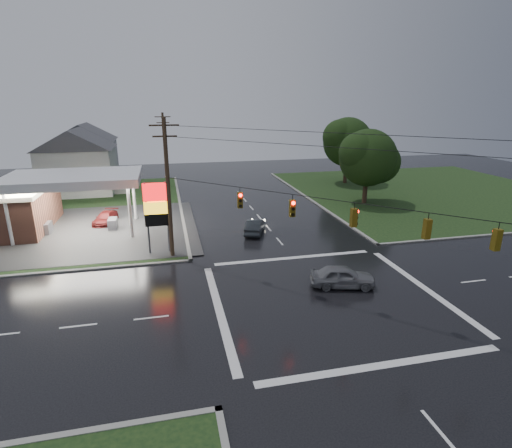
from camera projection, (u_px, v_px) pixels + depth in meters
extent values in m
plane|color=black|center=(327.00, 298.00, 25.69)|extent=(120.00, 120.00, 0.00)
cube|color=black|center=(17.00, 214.00, 44.33)|extent=(36.00, 36.00, 0.08)
cube|color=black|center=(429.00, 191.00, 55.41)|extent=(36.00, 36.00, 0.08)
cube|color=#2D2D2D|center=(58.00, 232.00, 38.15)|extent=(26.00, 18.00, 0.02)
cylinder|color=silver|center=(8.00, 219.00, 34.00)|extent=(0.30, 0.30, 5.00)
cylinder|color=silver|center=(130.00, 212.00, 36.13)|extent=(0.30, 0.30, 5.00)
cylinder|color=silver|center=(29.00, 202.00, 39.58)|extent=(0.30, 0.30, 5.00)
cylinder|color=silver|center=(134.00, 197.00, 41.72)|extent=(0.30, 0.30, 5.00)
cube|color=silver|center=(74.00, 179.00, 37.05)|extent=(12.00, 8.00, 0.80)
cube|color=white|center=(74.00, 183.00, 37.18)|extent=(11.40, 7.40, 0.04)
cube|color=#59595E|center=(46.00, 228.00, 37.80)|extent=(0.80, 1.60, 1.10)
cube|color=#59595E|center=(113.00, 224.00, 39.08)|extent=(0.80, 1.60, 1.10)
cylinder|color=#59595E|center=(147.00, 219.00, 32.16)|extent=(0.16, 0.16, 6.00)
cylinder|color=#59595E|center=(168.00, 218.00, 32.50)|extent=(0.16, 0.16, 6.00)
cube|color=red|center=(156.00, 192.00, 31.67)|extent=(2.00, 0.35, 1.40)
cube|color=yellow|center=(157.00, 208.00, 32.06)|extent=(2.00, 0.35, 1.00)
cube|color=black|center=(158.00, 220.00, 32.36)|extent=(2.00, 0.35, 1.00)
cylinder|color=#382619|center=(168.00, 190.00, 30.87)|extent=(0.32, 0.32, 11.00)
cube|color=#382619|center=(164.00, 125.00, 29.41)|extent=(2.20, 0.12, 0.12)
cube|color=#382619|center=(165.00, 136.00, 29.65)|extent=(1.80, 0.12, 0.12)
cylinder|color=#382619|center=(165.00, 150.00, 57.46)|extent=(0.32, 0.32, 10.50)
cube|color=#382619|center=(163.00, 117.00, 56.07)|extent=(2.20, 0.12, 0.12)
cube|color=#382619|center=(163.00, 123.00, 56.31)|extent=(1.80, 0.12, 0.12)
cube|color=#59470C|center=(240.00, 200.00, 27.43)|extent=(0.34, 0.34, 1.10)
cylinder|color=#FF0C07|center=(240.00, 195.00, 27.13)|extent=(0.22, 0.08, 0.22)
cube|color=#59470C|center=(292.00, 208.00, 25.39)|extent=(0.34, 0.34, 1.10)
cylinder|color=#FF0C07|center=(293.00, 203.00, 25.09)|extent=(0.22, 0.08, 0.22)
cube|color=#59470C|center=(354.00, 218.00, 23.34)|extent=(0.34, 0.34, 1.10)
cylinder|color=#FF0C07|center=(357.00, 211.00, 23.27)|extent=(0.08, 0.22, 0.22)
cube|color=#59470C|center=(427.00, 229.00, 21.30)|extent=(0.34, 0.34, 1.10)
cylinder|color=#FF0C07|center=(426.00, 221.00, 21.37)|extent=(0.22, 0.08, 0.22)
cube|color=#59470C|center=(496.00, 240.00, 19.66)|extent=(0.34, 0.34, 1.10)
cylinder|color=#FF0C07|center=(495.00, 231.00, 19.73)|extent=(0.22, 0.08, 0.22)
cube|color=silver|center=(79.00, 171.00, 53.82)|extent=(9.00, 8.00, 6.00)
cube|color=gray|center=(122.00, 188.00, 55.72)|extent=(1.60, 4.80, 0.80)
cube|color=silver|center=(86.00, 159.00, 64.77)|extent=(9.00, 8.00, 6.00)
cube|color=gray|center=(122.00, 174.00, 66.68)|extent=(1.60, 4.80, 0.80)
cylinder|color=black|center=(366.00, 183.00, 48.39)|extent=(0.56, 0.56, 5.04)
sphere|color=black|center=(368.00, 158.00, 47.48)|extent=(6.80, 6.80, 6.80)
sphere|color=black|center=(379.00, 162.00, 48.31)|extent=(5.10, 5.10, 5.10)
sphere|color=black|center=(359.00, 152.00, 46.61)|extent=(4.76, 4.76, 4.76)
cylinder|color=black|center=(346.00, 165.00, 60.12)|extent=(0.56, 0.56, 5.60)
sphere|color=black|center=(347.00, 142.00, 59.10)|extent=(7.20, 7.20, 7.20)
sphere|color=black|center=(357.00, 146.00, 59.97)|extent=(5.40, 5.40, 5.40)
sphere|color=black|center=(340.00, 137.00, 58.18)|extent=(5.04, 5.04, 5.04)
imported|color=#212529|center=(255.00, 226.00, 38.01)|extent=(2.84, 4.39, 1.37)
imported|color=slate|center=(343.00, 276.00, 27.04)|extent=(4.64, 2.77, 1.48)
imported|color=#5E1615|center=(105.00, 218.00, 40.98)|extent=(2.58, 4.32, 1.17)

